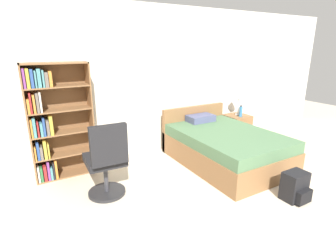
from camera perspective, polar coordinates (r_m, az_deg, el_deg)
The scene contains 8 objects.
wall_back at distance 4.81m, azimuth -2.62°, elevation 9.68°, with size 9.00×0.06×2.60m.
bookshelf at distance 4.13m, azimuth -23.81°, elevation 0.78°, with size 0.88×0.30×1.70m.
bed at distance 4.55m, azimuth 11.95°, elevation -4.26°, with size 1.36×1.94×0.81m.
office_chair at distance 3.44m, azimuth -13.24°, elevation -7.64°, with size 0.50×0.58×1.04m.
nightstand at distance 5.74m, azimuth 14.68°, elevation -0.27°, with size 0.48×0.47×0.53m.
table_lamp at distance 5.61m, azimuth 15.27°, elevation 6.46°, with size 0.20×0.20×0.51m.
water_bottle at distance 5.55m, azimuth 15.54°, elevation 3.10°, with size 0.07×0.07×0.24m.
backpack_black at distance 3.81m, azimuth 25.98°, elevation -11.84°, with size 0.31×0.29×0.38m.
Camera 1 is at (-2.19, -1.01, 1.90)m, focal length 28.00 mm.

